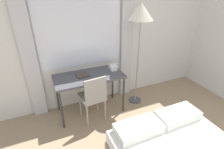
# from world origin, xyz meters

# --- Properties ---
(wall_back_with_window) EXTENTS (5.46, 0.13, 2.70)m
(wall_back_with_window) POSITION_xyz_m (-0.07, 3.13, 1.35)
(wall_back_with_window) COLOR silver
(wall_back_with_window) RESTS_ON ground_plane
(desk) EXTENTS (1.23, 0.60, 0.78)m
(desk) POSITION_xyz_m (-0.54, 2.75, 0.71)
(desk) COLOR #4C4C51
(desk) RESTS_ON ground_plane
(desk_chair) EXTENTS (0.44, 0.44, 0.91)m
(desk_chair) POSITION_xyz_m (-0.57, 2.46, 0.53)
(desk_chair) COLOR gray
(desk_chair) RESTS_ON ground_plane
(standing_lamp) EXTENTS (0.43, 0.43, 1.95)m
(standing_lamp) POSITION_xyz_m (0.42, 2.69, 1.73)
(standing_lamp) COLOR #4C4C51
(standing_lamp) RESTS_ON ground_plane
(telephone) EXTENTS (0.14, 0.17, 0.11)m
(telephone) POSITION_xyz_m (-0.05, 2.81, 0.82)
(telephone) COLOR white
(telephone) RESTS_ON desk
(book) EXTENTS (0.22, 0.20, 0.02)m
(book) POSITION_xyz_m (-0.65, 2.80, 0.79)
(book) COLOR #4C4238
(book) RESTS_ON desk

